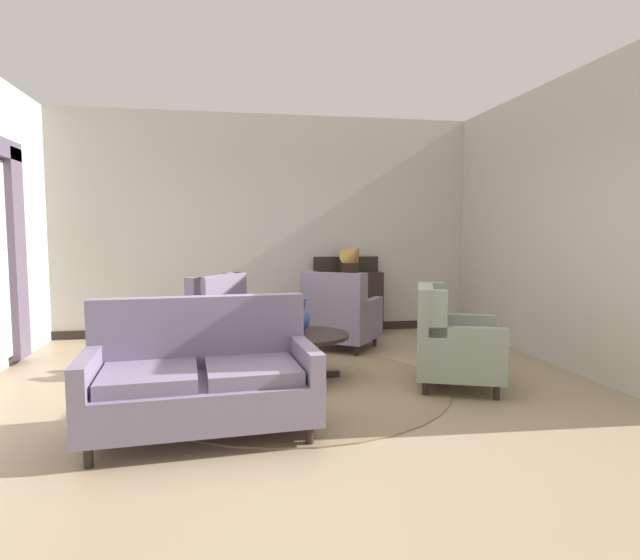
% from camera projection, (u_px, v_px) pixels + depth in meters
% --- Properties ---
extents(ground, '(8.67, 8.67, 0.00)m').
position_uv_depth(ground, '(295.00, 395.00, 4.82)').
color(ground, '#9E896B').
extents(wall_back, '(6.26, 0.08, 3.18)m').
position_uv_depth(wall_back, '(268.00, 225.00, 7.71)').
color(wall_back, '#BCB7AD').
rests_on(wall_back, ground).
extents(wall_right, '(0.08, 4.33, 3.18)m').
position_uv_depth(wall_right, '(545.00, 223.00, 6.11)').
color(wall_right, '#BCB7AD').
rests_on(wall_right, ground).
extents(baseboard_back, '(6.10, 0.03, 0.12)m').
position_uv_depth(baseboard_back, '(269.00, 329.00, 7.80)').
color(baseboard_back, black).
rests_on(baseboard_back, ground).
extents(area_rug, '(3.03, 3.03, 0.01)m').
position_uv_depth(area_rug, '(292.00, 385.00, 5.11)').
color(area_rug, '#847051').
rests_on(area_rug, ground).
extents(coffee_table, '(0.89, 0.89, 0.47)m').
position_uv_depth(coffee_table, '(305.00, 342.00, 5.29)').
color(coffee_table, black).
rests_on(coffee_table, ground).
extents(porcelain_vase, '(0.17, 0.17, 0.36)m').
position_uv_depth(porcelain_vase, '(302.00, 317.00, 5.31)').
color(porcelain_vase, '#384C93').
rests_on(porcelain_vase, coffee_table).
extents(settee, '(1.70, 0.97, 0.99)m').
position_uv_depth(settee, '(202.00, 380.00, 3.87)').
color(settee, slate).
rests_on(settee, ground).
extents(armchair_near_window, '(1.12, 1.13, 1.00)m').
position_uv_depth(armchair_near_window, '(340.00, 316.00, 6.64)').
color(armchair_near_window, slate).
rests_on(armchair_near_window, ground).
extents(armchair_back_corner, '(1.03, 1.07, 0.98)m').
position_uv_depth(armchair_back_corner, '(450.00, 343.00, 5.06)').
color(armchair_back_corner, gray).
rests_on(armchair_back_corner, ground).
extents(armchair_beside_settee, '(1.16, 1.16, 1.02)m').
position_uv_depth(armchair_beside_settee, '(202.00, 327.00, 5.89)').
color(armchair_beside_settee, slate).
rests_on(armchair_beside_settee, ground).
extents(sideboard, '(0.98, 0.35, 1.13)m').
position_uv_depth(sideboard, '(348.00, 299.00, 7.72)').
color(sideboard, black).
rests_on(sideboard, ground).
extents(gramophone, '(0.48, 0.53, 0.51)m').
position_uv_depth(gramophone, '(353.00, 256.00, 7.58)').
color(gramophone, black).
rests_on(gramophone, sideboard).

